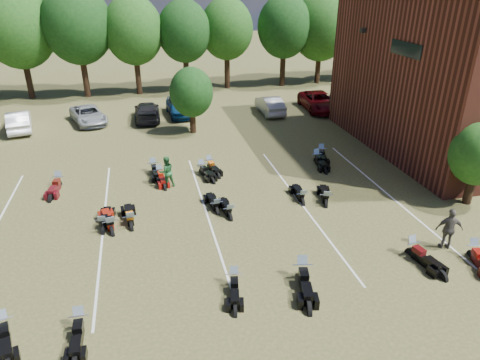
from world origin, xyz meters
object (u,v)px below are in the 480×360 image
object	(u,v)px
motorcycle_3	(301,278)
motorcycle_14	(60,187)
car_4	(179,106)
person_grey	(449,229)
person_green	(166,172)
motorcycle_7	(112,233)

from	to	relation	value
motorcycle_3	motorcycle_14	world-z (taller)	motorcycle_3
car_4	person_grey	distance (m)	24.38
person_green	person_grey	xyz separation A→B (m)	(11.38, -8.94, 0.05)
car_4	motorcycle_3	bearing A→B (deg)	-87.38
car_4	motorcycle_3	world-z (taller)	car_4
person_green	person_grey	size ratio (longest dim) A/B	0.95
person_green	motorcycle_3	size ratio (longest dim) A/B	0.73
person_green	motorcycle_7	bearing A→B (deg)	43.28
person_grey	motorcycle_3	xyz separation A→B (m)	(-6.90, -0.56, -0.96)
motorcycle_3	person_green	bearing A→B (deg)	127.73
motorcycle_7	person_green	bearing A→B (deg)	-136.24
person_grey	motorcycle_7	size ratio (longest dim) A/B	0.82
motorcycle_7	car_4	bearing A→B (deg)	-118.10
motorcycle_7	person_grey	bearing A→B (deg)	149.72
person_grey	motorcycle_14	size ratio (longest dim) A/B	0.84
person_green	motorcycle_7	world-z (taller)	person_green
motorcycle_14	motorcycle_3	bearing A→B (deg)	-38.53
person_grey	motorcycle_3	size ratio (longest dim) A/B	0.77
person_green	motorcycle_3	xyz separation A→B (m)	(4.48, -9.50, -0.91)
motorcycle_3	motorcycle_7	bearing A→B (deg)	157.68
motorcycle_14	car_4	bearing A→B (deg)	64.14
car_4	person_green	size ratio (longest dim) A/B	2.57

